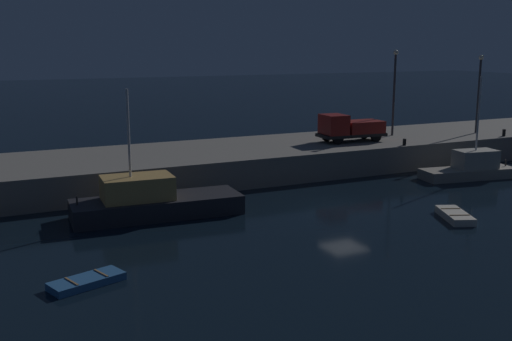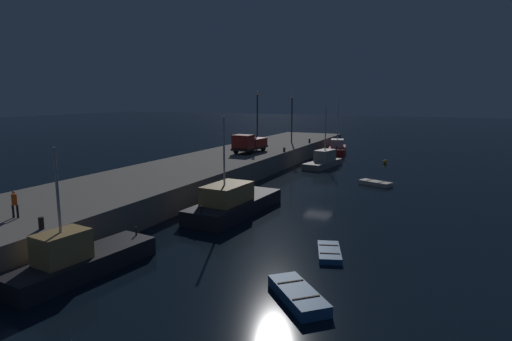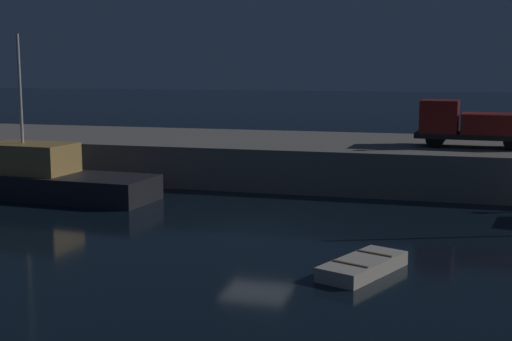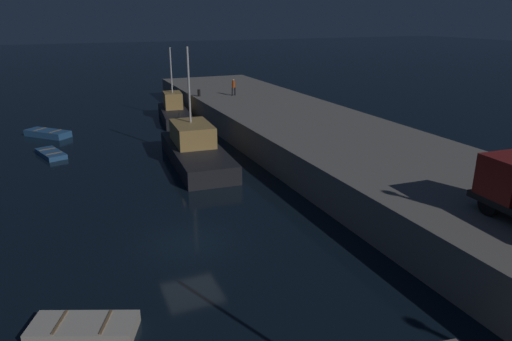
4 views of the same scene
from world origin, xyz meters
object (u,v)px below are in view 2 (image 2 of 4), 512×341
at_px(lamp_post_west, 257,115).
at_px(dinghy_red_small, 329,252).
at_px(fishing_trawler_red, 324,161).
at_px(dockworker, 15,202).
at_px(mooring_buoy_near, 385,162).
at_px(bollard_central, 309,141).
at_px(fishing_boat_blue, 78,260).
at_px(bollard_east, 41,223).
at_px(fishing_boat_white, 337,148).
at_px(fishing_boat_orange, 233,203).
at_px(bollard_west, 284,149).
at_px(dinghy_orange_near, 298,295).
at_px(rowboat_white_mid, 375,183).
at_px(utility_truck, 249,143).
at_px(lamp_post_east, 292,115).

bearing_deg(lamp_post_west, dinghy_red_small, -148.84).
distance_m(fishing_trawler_red, dockworker, 38.28).
height_order(lamp_post_west, dockworker, lamp_post_west).
distance_m(mooring_buoy_near, bollard_central, 11.78).
bearing_deg(fishing_boat_blue, dockworker, 80.78).
bearing_deg(fishing_boat_blue, bollard_east, 89.74).
height_order(fishing_boat_white, dockworker, fishing_boat_white).
relative_size(fishing_trawler_red, fishing_boat_orange, 0.76).
height_order(dinghy_red_small, dockworker, dockworker).
bearing_deg(lamp_post_west, mooring_buoy_near, -69.09).
bearing_deg(bollard_west, bollard_central, 1.23).
distance_m(dinghy_orange_near, dockworker, 17.00).
bearing_deg(dinghy_orange_near, rowboat_white_mid, 2.36).
distance_m(dinghy_orange_near, lamp_post_west, 40.92).
relative_size(fishing_boat_white, fishing_boat_orange, 0.83).
distance_m(fishing_boat_orange, lamp_post_west, 26.75).
xyz_separation_m(dinghy_red_small, utility_truck, (24.46, 16.73, 3.09)).
bearing_deg(rowboat_white_mid, bollard_west, 63.41).
distance_m(dinghy_red_small, mooring_buoy_near, 36.15).
bearing_deg(fishing_trawler_red, fishing_boat_blue, 177.14).
bearing_deg(dockworker, fishing_boat_blue, -99.22).
relative_size(fishing_trawler_red, lamp_post_west, 1.03).
xyz_separation_m(fishing_boat_orange, utility_truck, (19.02, 7.68, 2.34)).
relative_size(dinghy_orange_near, bollard_east, 5.91).
height_order(mooring_buoy_near, utility_truck, utility_truck).
bearing_deg(fishing_boat_blue, bollard_west, 3.82).
bearing_deg(dinghy_orange_near, dinghy_red_small, 2.01).
bearing_deg(bollard_east, mooring_buoy_near, -14.24).
height_order(fishing_boat_white, bollard_central, fishing_boat_white).
distance_m(mooring_buoy_near, lamp_post_west, 18.22).
relative_size(dinghy_orange_near, dockworker, 2.38).
bearing_deg(utility_truck, lamp_post_east, -2.97).
xyz_separation_m(dockworker, bollard_west, (34.51, -3.30, -0.64)).
bearing_deg(rowboat_white_mid, utility_truck, 78.35).
distance_m(mooring_buoy_near, utility_truck, 18.90).
height_order(utility_truck, bollard_central, utility_truck).
distance_m(fishing_boat_blue, dockworker, 6.15).
xyz_separation_m(fishing_boat_orange, lamp_post_west, (24.53, 9.07, 5.57)).
bearing_deg(dockworker, bollard_west, -5.46).
height_order(fishing_boat_orange, dinghy_orange_near, fishing_boat_orange).
height_order(rowboat_white_mid, lamp_post_west, lamp_post_west).
xyz_separation_m(fishing_boat_white, bollard_east, (-52.57, 2.57, 1.66)).
bearing_deg(utility_truck, fishing_trawler_red, -53.12).
relative_size(dinghy_orange_near, lamp_post_east, 0.54).
distance_m(fishing_trawler_red, bollard_east, 38.65).
distance_m(dinghy_orange_near, bollard_west, 36.10).
bearing_deg(fishing_trawler_red, utility_truck, 126.88).
relative_size(fishing_boat_white, mooring_buoy_near, 15.30).
relative_size(rowboat_white_mid, dinghy_red_small, 1.05).
height_order(fishing_boat_white, lamp_post_east, lamp_post_east).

